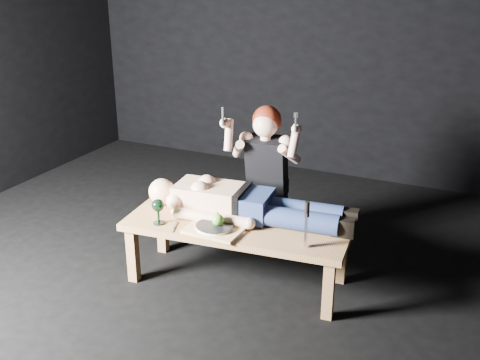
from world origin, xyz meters
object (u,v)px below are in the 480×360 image
at_px(lying_man, 249,201).
at_px(goblet, 158,212).
at_px(kneeling_woman, 269,175).
at_px(carving_knife, 306,225).
at_px(serving_tray, 215,229).
at_px(table, 237,253).

xyz_separation_m(lying_man, goblet, (-0.51, -0.36, -0.03)).
bearing_deg(kneeling_woman, carving_knife, -60.22).
xyz_separation_m(lying_man, kneeling_woman, (-0.05, 0.47, 0.02)).
bearing_deg(lying_man, serving_tray, -117.23).
distance_m(goblet, carving_knife, 1.02).
relative_size(table, serving_tray, 4.14).
height_order(table, kneeling_woman, kneeling_woman).
xyz_separation_m(table, kneeling_woman, (-0.02, 0.60, 0.37)).
bearing_deg(goblet, serving_tray, 9.08).
relative_size(kneeling_woman, goblet, 6.62).
bearing_deg(table, lying_man, 70.49).
distance_m(kneeling_woman, goblet, 0.95).
relative_size(lying_man, kneeling_woman, 1.21).
bearing_deg(table, kneeling_woman, 85.62).
xyz_separation_m(table, goblet, (-0.48, -0.23, 0.31)).
height_order(kneeling_woman, carving_knife, kneeling_woman).
distance_m(table, serving_tray, 0.30).
height_order(lying_man, goblet, lying_man).
distance_m(table, goblet, 0.62).
xyz_separation_m(lying_man, serving_tray, (-0.11, -0.29, -0.11)).
height_order(goblet, carving_knife, carving_knife).
xyz_separation_m(serving_tray, carving_knife, (0.62, 0.04, 0.14)).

